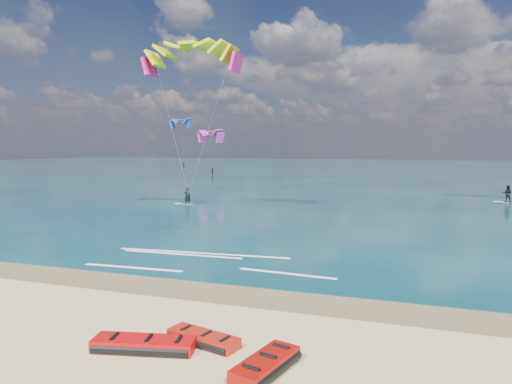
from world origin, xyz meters
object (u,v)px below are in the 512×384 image
packed_kite_left (144,351)px  packed_kite_right (266,372)px  kitesurfer_main (189,122)px  packed_kite_mid (203,344)px

packed_kite_left → packed_kite_right: 3.56m
kitesurfer_main → packed_kite_right: bearing=-92.4°
packed_kite_left → packed_kite_mid: (1.37, 0.93, 0.00)m
packed_kite_left → packed_kite_mid: size_ratio=1.27×
packed_kite_mid → packed_kite_left: bearing=-131.5°
packed_kite_mid → kitesurfer_main: bearing=131.7°
packed_kite_left → packed_kite_right: packed_kite_right is taller
packed_kite_mid → kitesurfer_main: 29.44m
packed_kite_right → kitesurfer_main: size_ratio=0.15×
packed_kite_left → kitesurfer_main: 29.68m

